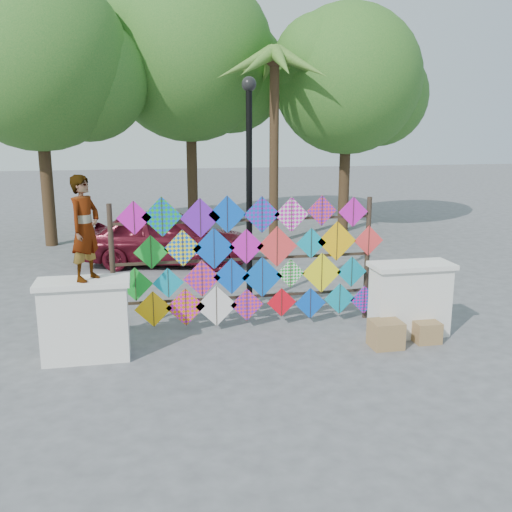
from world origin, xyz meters
name	(u,v)px	position (x,y,z in m)	size (l,w,h in m)	color
ground	(254,341)	(0.00, 0.00, 0.00)	(80.00, 80.00, 0.00)	gray
parapet_left	(85,319)	(-2.70, -0.20, 0.65)	(1.40, 0.65, 1.28)	silver
parapet_right	(410,299)	(2.70, -0.20, 0.65)	(1.40, 0.65, 1.28)	silver
kite_rack	(249,261)	(0.05, 0.73, 1.23)	(4.90, 0.24, 2.41)	#30231A
tree_west	(41,60)	(-4.40, 9.03, 5.38)	(5.85, 5.20, 8.01)	#41321B
tree_mid	(192,57)	(0.11, 11.03, 5.77)	(6.30, 5.60, 8.61)	#41321B
tree_east	(350,81)	(5.09, 9.53, 4.99)	(5.40, 4.80, 7.42)	#41321B
palm_tree	(275,77)	(2.20, 8.00, 4.95)	(3.62, 3.62, 5.83)	#41321B
vendor_woman	(85,228)	(-2.61, -0.20, 2.07)	(0.58, 0.38, 1.59)	#99999E
sedan	(166,237)	(-1.18, 5.84, 0.74)	(1.74, 4.32, 1.47)	#540E1B
lamppost	(249,172)	(0.30, 2.00, 2.69)	(0.28, 0.28, 4.46)	black
cardboard_box_near	(386,334)	(2.07, -0.66, 0.22)	(0.50, 0.45, 0.45)	#A07D4D
cardboard_box_far	(426,332)	(2.84, -0.58, 0.18)	(0.42, 0.39, 0.36)	#A07D4D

